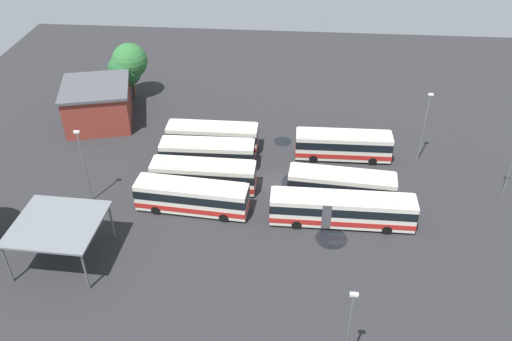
% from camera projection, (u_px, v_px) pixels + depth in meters
% --- Properties ---
extents(ground_plane, '(93.14, 93.14, 0.00)m').
position_uv_depth(ground_plane, '(272.00, 183.00, 59.03)').
color(ground_plane, '#28282B').
extents(bus_row0_slot0, '(11.68, 3.61, 3.37)m').
position_uv_depth(bus_row0_slot0, '(192.00, 197.00, 54.05)').
color(bus_row0_slot0, silver).
rests_on(bus_row0_slot0, ground_plane).
extents(bus_row0_slot1, '(11.26, 2.80, 3.37)m').
position_uv_depth(bus_row0_slot1, '(204.00, 175.00, 57.08)').
color(bus_row0_slot1, silver).
rests_on(bus_row0_slot1, ground_plane).
extents(bus_row0_slot2, '(10.71, 2.81, 3.37)m').
position_uv_depth(bus_row0_slot2, '(208.00, 154.00, 60.52)').
color(bus_row0_slot2, silver).
rests_on(bus_row0_slot2, ground_plane).
extents(bus_row0_slot3, '(10.81, 2.69, 3.37)m').
position_uv_depth(bus_row0_slot3, '(213.00, 137.00, 63.54)').
color(bus_row0_slot3, silver).
rests_on(bus_row0_slot3, ground_plane).
extents(bus_row1_slot0, '(14.26, 2.73, 3.37)m').
position_uv_depth(bus_row1_slot0, '(342.00, 209.00, 52.40)').
color(bus_row1_slot0, silver).
rests_on(bus_row1_slot0, ground_plane).
extents(bus_row1_slot1, '(11.28, 3.55, 3.37)m').
position_uv_depth(bus_row1_slot1, '(341.00, 185.00, 55.60)').
color(bus_row1_slot1, silver).
rests_on(bus_row1_slot1, ground_plane).
extents(bus_row1_slot3, '(11.11, 2.75, 3.37)m').
position_uv_depth(bus_row1_slot3, '(343.00, 145.00, 62.02)').
color(bus_row1_slot3, silver).
rests_on(bus_row1_slot3, ground_plane).
extents(depot_building, '(10.26, 10.47, 5.34)m').
position_uv_depth(depot_building, '(98.00, 104.00, 68.34)').
color(depot_building, maroon).
rests_on(depot_building, ground_plane).
extents(maintenance_shelter, '(7.90, 7.49, 4.32)m').
position_uv_depth(maintenance_shelter, '(57.00, 225.00, 47.02)').
color(maintenance_shelter, slate).
rests_on(maintenance_shelter, ground_plane).
extents(lamp_post_near_entrance, '(0.56, 0.28, 8.55)m').
position_uv_depth(lamp_post_near_entrance, '(84.00, 164.00, 53.72)').
color(lamp_post_near_entrance, slate).
rests_on(lamp_post_near_entrance, ground_plane).
extents(lamp_post_by_building, '(0.56, 0.28, 8.69)m').
position_uv_depth(lamp_post_by_building, '(424.00, 125.00, 59.91)').
color(lamp_post_by_building, slate).
rests_on(lamp_post_by_building, ground_plane).
extents(lamp_post_far_corner, '(0.56, 0.28, 8.80)m').
position_uv_depth(lamp_post_far_corner, '(348.00, 333.00, 36.69)').
color(lamp_post_far_corner, slate).
rests_on(lamp_post_far_corner, ground_plane).
extents(lamp_post_mid_lot, '(0.56, 0.28, 7.96)m').
position_uv_depth(lamp_post_mid_lot, '(512.00, 163.00, 54.42)').
color(lamp_post_mid_lot, slate).
rests_on(lamp_post_mid_lot, ground_plane).
extents(tree_east_edge, '(4.63, 4.63, 6.57)m').
position_uv_depth(tree_east_edge, '(124.00, 71.00, 72.96)').
color(tree_east_edge, brown).
rests_on(tree_east_edge, ground_plane).
extents(tree_northeast, '(4.83, 4.83, 7.90)m').
position_uv_depth(tree_northeast, '(130.00, 61.00, 72.64)').
color(tree_northeast, brown).
rests_on(tree_northeast, ground_plane).
extents(puddle_front_lane, '(3.09, 3.09, 0.01)m').
position_uv_depth(puddle_front_lane, '(331.00, 239.00, 51.56)').
color(puddle_front_lane, black).
rests_on(puddle_front_lane, ground_plane).
extents(puddle_near_shelter, '(4.26, 4.26, 0.01)m').
position_uv_depth(puddle_near_shelter, '(301.00, 183.00, 58.95)').
color(puddle_near_shelter, black).
rests_on(puddle_near_shelter, ground_plane).
extents(puddle_centre_drain, '(2.24, 2.24, 0.01)m').
position_uv_depth(puddle_centre_drain, '(283.00, 141.00, 66.03)').
color(puddle_centre_drain, black).
rests_on(puddle_centre_drain, ground_plane).
extents(puddle_back_corner, '(3.92, 3.92, 0.01)m').
position_uv_depth(puddle_back_corner, '(233.00, 135.00, 67.34)').
color(puddle_back_corner, black).
rests_on(puddle_back_corner, ground_plane).
extents(puddle_between_rows, '(4.23, 4.23, 0.01)m').
position_uv_depth(puddle_between_rows, '(350.00, 178.00, 59.64)').
color(puddle_between_rows, black).
rests_on(puddle_between_rows, ground_plane).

